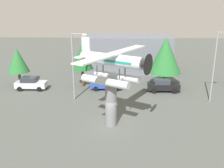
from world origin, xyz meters
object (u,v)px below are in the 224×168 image
object	(u,v)px
car_mid_blue	(106,83)
tree_east	(82,57)
streetlight_primary	(74,62)
tree_west	(18,60)
car_near_silver	(31,83)
car_far_black	(163,85)
streetlight_secondary	(216,62)
display_pedestal	(111,104)
tree_center_back	(165,55)
floatplane_monument	(112,65)
storefront_building	(128,53)

from	to	relation	value
car_mid_blue	tree_east	world-z (taller)	tree_east
car_mid_blue	streetlight_primary	xyz separation A→B (m)	(-3.45, -4.04, 3.82)
car_mid_blue	tree_west	xyz separation A→B (m)	(-12.60, 1.37, 2.83)
car_near_silver	tree_west	distance (m)	4.02
car_far_black	streetlight_secondary	distance (m)	7.50
display_pedestal	streetlight_primary	bearing A→B (deg)	123.94
car_near_silver	tree_west	size ratio (longest dim) A/B	0.77
car_mid_blue	streetlight_secondary	xyz separation A→B (m)	(13.16, -4.15, 3.95)
car_far_black	tree_center_back	distance (m)	4.57
tree_east	tree_center_back	bearing A→B (deg)	3.94
streetlight_primary	tree_west	distance (m)	10.68
floatplane_monument	tree_center_back	size ratio (longest dim) A/B	1.36
storefront_building	tree_east	size ratio (longest dim) A/B	2.42
car_mid_blue	streetlight_secondary	size ratio (longest dim) A/B	0.50
display_pedestal	car_far_black	xyz separation A→B (m)	(6.66, 10.26, -1.29)
tree_west	tree_east	size ratio (longest dim) A/B	0.90
display_pedestal	tree_center_back	xyz separation A→B (m)	(7.22, 13.03, 2.30)
display_pedestal	tree_west	size ratio (longest dim) A/B	0.80
streetlight_secondary	tree_west	xyz separation A→B (m)	(-25.76, 5.52, -1.12)
car_far_black	tree_center_back	world-z (taller)	tree_center_back
storefront_building	streetlight_primary	bearing A→B (deg)	-114.10
display_pedestal	tree_west	xyz separation A→B (m)	(-13.78, 12.28, 1.54)
display_pedestal	floatplane_monument	bearing A→B (deg)	-30.19
floatplane_monument	tree_east	bearing A→B (deg)	140.92
display_pedestal	car_near_silver	distance (m)	15.65
streetlight_secondary	storefront_building	bearing A→B (deg)	122.82
car_near_silver	tree_center_back	distance (m)	19.27
car_near_silver	streetlight_secondary	bearing A→B (deg)	-9.02
streetlight_primary	tree_center_back	size ratio (longest dim) A/B	1.15
streetlight_secondary	car_near_silver	bearing A→B (deg)	170.98
streetlight_secondary	tree_east	world-z (taller)	streetlight_secondary
streetlight_primary	tree_center_back	distance (m)	13.35
car_far_black	tree_east	world-z (taller)	tree_east
display_pedestal	car_near_silver	xyz separation A→B (m)	(-11.54, 10.49, -1.29)
display_pedestal	car_mid_blue	world-z (taller)	display_pedestal
car_far_black	streetlight_secondary	xyz separation A→B (m)	(5.33, -3.50, 3.95)
floatplane_monument	streetlight_primary	size ratio (longest dim) A/B	1.17
tree_center_back	tree_west	bearing A→B (deg)	-177.95
car_mid_blue	display_pedestal	bearing A→B (deg)	-83.86
car_far_black	tree_east	bearing A→B (deg)	170.07
storefront_building	car_mid_blue	bearing A→B (deg)	-106.67
car_mid_blue	car_far_black	xyz separation A→B (m)	(7.83, -0.65, 0.00)
car_near_silver	streetlight_secondary	size ratio (longest dim) A/B	0.50
display_pedestal	car_mid_blue	xyz separation A→B (m)	(-1.17, 10.90, -1.29)
streetlight_primary	tree_west	size ratio (longest dim) A/B	1.50
tree_west	tree_center_back	world-z (taller)	tree_center_back
car_far_black	storefront_building	distance (m)	12.77
car_mid_blue	tree_west	world-z (taller)	tree_west
car_near_silver	tree_center_back	size ratio (longest dim) A/B	0.60
tree_east	car_far_black	bearing A→B (deg)	-9.93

